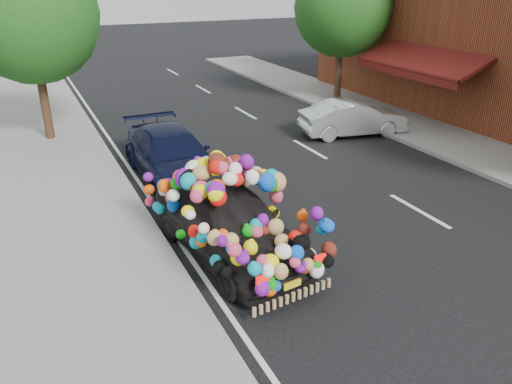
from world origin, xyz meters
TOP-DOWN VIEW (x-y plane):
  - ground at (0.00, 0.00)m, footprint 100.00×100.00m
  - sidewalk at (-4.30, 0.00)m, footprint 4.00×60.00m
  - kerb at (-2.35, 0.00)m, footprint 0.15×60.00m
  - footpath_far at (8.20, 3.00)m, footprint 3.00×40.00m
  - lane_markings at (3.60, 0.00)m, footprint 6.00×50.00m
  - tree_near_sidewalk at (-3.80, 9.50)m, footprint 4.20×4.20m
  - tree_far_b at (8.00, 10.00)m, footprint 4.00×4.00m
  - plush_art_car at (-1.24, 0.15)m, footprint 2.56×4.63m
  - navy_sedan at (-1.06, 4.55)m, footprint 1.90×4.58m
  - silver_hatchback at (5.74, 5.70)m, footprint 3.83×1.95m

SIDE VIEW (x-z plane):
  - ground at x=0.00m, z-range 0.00..0.00m
  - lane_markings at x=3.60m, z-range 0.00..0.01m
  - sidewalk at x=-4.30m, z-range 0.00..0.12m
  - footpath_far at x=8.20m, z-range 0.00..0.12m
  - kerb at x=-2.35m, z-range 0.00..0.13m
  - silver_hatchback at x=5.74m, z-range 0.00..1.20m
  - navy_sedan at x=-1.06m, z-range 0.00..1.32m
  - plush_art_car at x=-1.24m, z-range 0.02..2.11m
  - tree_far_b at x=8.00m, z-range 0.94..6.84m
  - tree_near_sidewalk at x=-3.80m, z-range 0.96..7.09m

